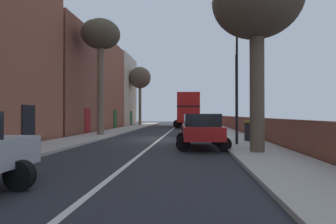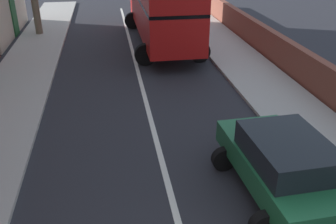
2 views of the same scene
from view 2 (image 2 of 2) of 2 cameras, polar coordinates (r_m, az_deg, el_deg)
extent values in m
cube|color=#194C23|center=(23.92, -22.54, 13.32)|extent=(0.08, 1.10, 2.10)
cube|color=red|center=(20.44, -1.05, 14.74)|extent=(2.54, 10.20, 1.70)
cylinder|color=black|center=(23.89, -5.45, 13.80)|extent=(1.00, 0.30, 1.00)
cylinder|color=black|center=(24.21, 0.78, 14.08)|extent=(1.00, 0.30, 1.00)
cylinder|color=black|center=(17.23, -3.51, 8.81)|extent=(1.00, 0.30, 1.00)
cylinder|color=black|center=(17.67, 4.87, 9.22)|extent=(1.00, 0.30, 1.00)
cube|color=#1E6038|center=(9.04, 16.84, -8.13)|extent=(1.93, 4.03, 0.58)
cube|color=black|center=(8.59, 17.94, -5.68)|extent=(1.71, 2.24, 0.58)
cylinder|color=black|center=(9.86, 8.57, -7.14)|extent=(0.65, 0.25, 0.64)
cylinder|color=black|center=(10.57, 17.86, -5.75)|extent=(0.65, 0.25, 0.64)
camera|label=1|loc=(15.39, 151.83, -39.79)|focal=28.62mm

